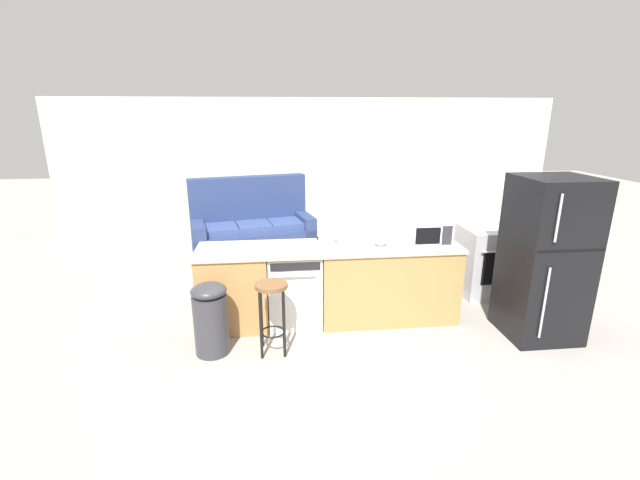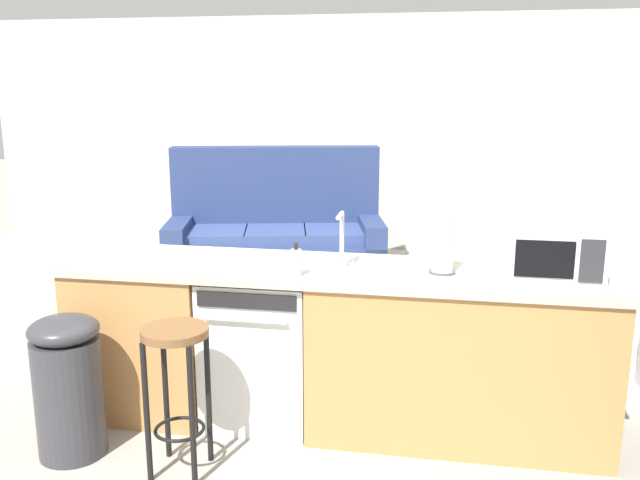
{
  "view_description": "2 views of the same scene",
  "coord_description": "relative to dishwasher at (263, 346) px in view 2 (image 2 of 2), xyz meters",
  "views": [
    {
      "loc": [
        -0.44,
        -4.48,
        2.33
      ],
      "look_at": [
        0.08,
        0.36,
        0.87
      ],
      "focal_mm": 24.0,
      "sensor_mm": 36.0,
      "label": 1
    },
    {
      "loc": [
        0.71,
        -3.45,
        1.85
      ],
      "look_at": [
        -0.04,
        0.66,
        0.89
      ],
      "focal_mm": 38.0,
      "sensor_mm": 36.0,
      "label": 2
    }
  ],
  "objects": [
    {
      "name": "kitchen_counter",
      "position": [
        0.49,
        0.0,
        -0.0
      ],
      "size": [
        2.94,
        0.66,
        0.9
      ],
      "color": "#B77F47",
      "rests_on": "ground_plane"
    },
    {
      "name": "soap_bottle",
      "position": [
        0.24,
        -0.21,
        0.55
      ],
      "size": [
        0.06,
        0.06,
        0.18
      ],
      "color": "silver",
      "rests_on": "kitchen_counter"
    },
    {
      "name": "trash_bin",
      "position": [
        -0.86,
        -0.57,
        -0.04
      ],
      "size": [
        0.35,
        0.35,
        0.74
      ],
      "color": "#333338",
      "rests_on": "ground_plane"
    },
    {
      "name": "bar_stool",
      "position": [
        -0.25,
        -0.63,
        0.11
      ],
      "size": [
        0.32,
        0.32,
        0.74
      ],
      "color": "brown",
      "rests_on": "ground_plane"
    },
    {
      "name": "sink_faucet",
      "position": [
        0.44,
        0.02,
        0.61
      ],
      "size": [
        0.07,
        0.18,
        0.3
      ],
      "color": "silver",
      "rests_on": "kitchen_counter"
    },
    {
      "name": "wall_back",
      "position": [
        0.55,
        4.2,
        0.88
      ],
      "size": [
        10.0,
        0.06,
        2.6
      ],
      "color": "beige",
      "rests_on": "ground_plane"
    },
    {
      "name": "microwave",
      "position": [
        1.5,
        -0.0,
        0.62
      ],
      "size": [
        0.5,
        0.37,
        0.28
      ],
      "color": "white",
      "rests_on": "kitchen_counter"
    },
    {
      "name": "dishwasher",
      "position": [
        0.0,
        0.0,
        0.0
      ],
      "size": [
        0.58,
        0.61,
        0.84
      ],
      "color": "white",
      "rests_on": "ground_plane"
    },
    {
      "name": "ground_plane",
      "position": [
        0.25,
        0.0,
        -0.42
      ],
      "size": [
        24.0,
        24.0,
        0.0
      ],
      "primitive_type": "plane",
      "color": "gray"
    },
    {
      "name": "couch",
      "position": [
        -0.6,
        2.7,
        -0.03
      ],
      "size": [
        2.15,
        1.33,
        1.27
      ],
      "color": "navy",
      "rests_on": "ground_plane"
    },
    {
      "name": "paper_towel_roll",
      "position": [
        0.97,
        -0.01,
        0.62
      ],
      "size": [
        0.14,
        0.14,
        0.28
      ],
      "color": "#4C4C51",
      "rests_on": "kitchen_counter"
    }
  ]
}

